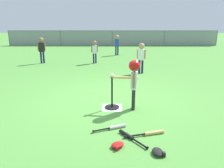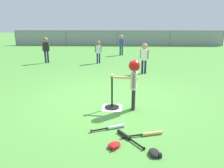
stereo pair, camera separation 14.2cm
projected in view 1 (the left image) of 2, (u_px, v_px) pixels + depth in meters
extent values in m
plane|color=#51933D|center=(109.00, 99.00, 5.42)|extent=(60.00, 60.00, 0.00)
cube|color=white|center=(112.00, 108.00, 4.85)|extent=(0.44, 0.44, 0.01)
cylinder|color=black|center=(112.00, 107.00, 4.85)|extent=(0.32, 0.32, 0.03)
cylinder|color=black|center=(112.00, 92.00, 4.75)|extent=(0.04, 0.04, 0.68)
cylinder|color=black|center=(112.00, 77.00, 4.66)|extent=(0.06, 0.06, 0.02)
sphere|color=white|center=(112.00, 75.00, 4.64)|extent=(0.07, 0.07, 0.07)
cylinder|color=#262626|center=(133.00, 100.00, 4.67)|extent=(0.07, 0.07, 0.47)
cylinder|color=#262626|center=(134.00, 98.00, 4.77)|extent=(0.07, 0.07, 0.47)
cube|color=white|center=(134.00, 81.00, 4.60)|extent=(0.15, 0.22, 0.36)
cylinder|color=#8C6647|center=(134.00, 81.00, 4.47)|extent=(0.05, 0.05, 0.31)
cylinder|color=#8C6647|center=(134.00, 78.00, 4.72)|extent=(0.05, 0.05, 0.31)
sphere|color=#8C6647|center=(134.00, 67.00, 4.52)|extent=(0.21, 0.21, 0.21)
sphere|color=red|center=(134.00, 66.00, 4.51)|extent=(0.24, 0.24, 0.24)
cylinder|color=#DBB266|center=(124.00, 78.00, 4.62)|extent=(0.60, 0.14, 0.06)
cylinder|color=#191E4C|center=(44.00, 57.00, 9.88)|extent=(0.08, 0.08, 0.52)
cylinder|color=#191E4C|center=(41.00, 58.00, 9.82)|extent=(0.08, 0.08, 0.52)
cube|color=black|center=(41.00, 47.00, 9.72)|extent=(0.27, 0.24, 0.40)
cylinder|color=#8C6647|center=(45.00, 47.00, 9.78)|extent=(0.06, 0.06, 0.34)
cylinder|color=#8C6647|center=(38.00, 47.00, 9.64)|extent=(0.06, 0.06, 0.34)
sphere|color=#8C6647|center=(41.00, 40.00, 9.63)|extent=(0.23, 0.23, 0.23)
cylinder|color=#191E4C|center=(96.00, 58.00, 9.85)|extent=(0.07, 0.07, 0.45)
cylinder|color=#191E4C|center=(94.00, 58.00, 9.84)|extent=(0.07, 0.07, 0.45)
cube|color=white|center=(95.00, 49.00, 9.73)|extent=(0.22, 0.15, 0.35)
cylinder|color=#8C6647|center=(97.00, 49.00, 9.74)|extent=(0.05, 0.05, 0.30)
cylinder|color=#8C6647|center=(92.00, 49.00, 9.71)|extent=(0.05, 0.05, 0.30)
sphere|color=#8C6647|center=(94.00, 43.00, 9.65)|extent=(0.20, 0.20, 0.20)
cylinder|color=#191E4C|center=(118.00, 51.00, 12.16)|extent=(0.08, 0.08, 0.50)
cylinder|color=#191E4C|center=(116.00, 51.00, 12.16)|extent=(0.08, 0.08, 0.50)
cube|color=#2347B7|center=(117.00, 43.00, 12.04)|extent=(0.22, 0.14, 0.39)
cylinder|color=tan|center=(119.00, 42.00, 12.02)|extent=(0.06, 0.06, 0.33)
cylinder|color=tan|center=(114.00, 42.00, 12.03)|extent=(0.06, 0.06, 0.33)
sphere|color=tan|center=(117.00, 37.00, 11.95)|extent=(0.22, 0.22, 0.22)
cylinder|color=#191E4C|center=(142.00, 67.00, 7.95)|extent=(0.08, 0.08, 0.49)
cylinder|color=#191E4C|center=(139.00, 67.00, 7.99)|extent=(0.08, 0.08, 0.49)
cube|color=white|center=(141.00, 55.00, 7.85)|extent=(0.25, 0.19, 0.38)
cylinder|color=tan|center=(145.00, 54.00, 7.80)|extent=(0.05, 0.05, 0.33)
cylinder|color=tan|center=(138.00, 54.00, 7.88)|extent=(0.05, 0.05, 0.33)
sphere|color=tan|center=(142.00, 46.00, 7.76)|extent=(0.22, 0.22, 0.22)
cylinder|color=silver|center=(118.00, 127.00, 3.92)|extent=(0.31, 0.18, 0.06)
cylinder|color=black|center=(101.00, 130.00, 3.81)|extent=(0.29, 0.15, 0.03)
cylinder|color=black|center=(93.00, 131.00, 3.76)|extent=(0.03, 0.05, 0.05)
cylinder|color=#DBB266|center=(154.00, 133.00, 3.71)|extent=(0.35, 0.15, 0.06)
cylinder|color=black|center=(135.00, 135.00, 3.62)|extent=(0.35, 0.12, 0.03)
cylinder|color=black|center=(125.00, 137.00, 3.58)|extent=(0.03, 0.05, 0.05)
cylinder|color=black|center=(126.00, 135.00, 3.65)|extent=(0.24, 0.30, 0.06)
cylinder|color=black|center=(140.00, 143.00, 3.39)|extent=(0.22, 0.28, 0.03)
cylinder|color=black|center=(147.00, 148.00, 3.27)|extent=(0.05, 0.04, 0.05)
ellipsoid|color=#B21919|center=(118.00, 145.00, 3.34)|extent=(0.27, 0.26, 0.07)
cube|color=#B21919|center=(117.00, 148.00, 3.24)|extent=(0.06, 0.06, 0.06)
ellipsoid|color=black|center=(158.00, 152.00, 3.16)|extent=(0.18, 0.23, 0.07)
cube|color=black|center=(164.00, 154.00, 3.10)|extent=(0.04, 0.05, 0.06)
cylinder|color=slate|center=(9.00, 38.00, 16.84)|extent=(0.06, 0.06, 1.15)
cylinder|color=slate|center=(61.00, 38.00, 16.80)|extent=(0.06, 0.06, 1.15)
cylinder|color=slate|center=(112.00, 38.00, 16.77)|extent=(0.06, 0.06, 1.15)
cylinder|color=slate|center=(164.00, 38.00, 16.73)|extent=(0.06, 0.06, 1.15)
cylinder|color=slate|center=(217.00, 38.00, 16.70)|extent=(0.06, 0.06, 1.15)
cube|color=gray|center=(112.00, 31.00, 16.62)|extent=(16.00, 0.03, 0.03)
cube|color=gray|center=(112.00, 38.00, 16.77)|extent=(16.00, 0.01, 1.15)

